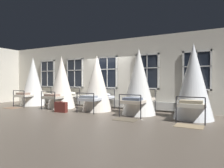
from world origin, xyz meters
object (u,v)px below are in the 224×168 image
object	(u,v)px
cot_second	(62,83)
cot_fourth	(139,82)
cot_first	(33,82)
cot_third	(97,84)
suitcase_dark	(61,107)
cot_fifth	(193,82)

from	to	relation	value
cot_second	cot_fourth	size ratio (longest dim) A/B	0.96
cot_first	cot_second	size ratio (longest dim) A/B	1.03
cot_second	cot_third	bearing A→B (deg)	-89.03
cot_third	suitcase_dark	world-z (taller)	cot_third
cot_first	cot_third	bearing A→B (deg)	-90.16
cot_fourth	cot_fifth	distance (m)	2.05
cot_first	cot_second	bearing A→B (deg)	-91.81
cot_third	cot_fourth	distance (m)	2.00
cot_second	suitcase_dark	distance (m)	1.78
cot_fifth	suitcase_dark	bearing A→B (deg)	101.51
suitcase_dark	cot_fifth	bearing A→B (deg)	7.77
cot_first	cot_fourth	world-z (taller)	cot_fourth
cot_fourth	suitcase_dark	xyz separation A→B (m)	(-3.09, -1.13, -1.07)
cot_second	cot_third	xyz separation A→B (m)	(2.06, 0.05, -0.04)
cot_first	cot_second	xyz separation A→B (m)	(2.14, -0.07, -0.03)
cot_third	cot_fifth	world-z (taller)	cot_fifth
cot_first	cot_fifth	size ratio (longest dim) A/B	0.99
cot_first	cot_third	xyz separation A→B (m)	(4.20, -0.02, -0.07)
cot_fourth	cot_fifth	xyz separation A→B (m)	(2.05, -0.04, 0.00)
cot_first	suitcase_dark	size ratio (longest dim) A/B	4.59
cot_fourth	cot_fifth	bearing A→B (deg)	-90.77
cot_third	suitcase_dark	size ratio (longest dim) A/B	4.35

